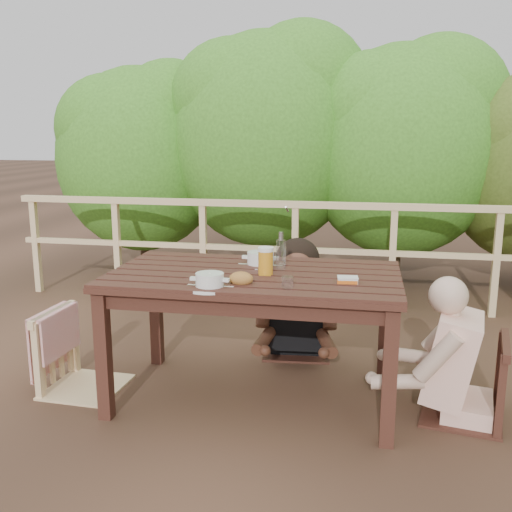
% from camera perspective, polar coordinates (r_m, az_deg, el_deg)
% --- Properties ---
extents(ground, '(60.00, 60.00, 0.00)m').
position_cam_1_polar(ground, '(3.69, -0.15, -13.97)').
color(ground, brown).
rests_on(ground, ground).
extents(table, '(1.72, 0.97, 0.80)m').
position_cam_1_polar(table, '(3.53, -0.16, -8.16)').
color(table, '#361B14').
rests_on(table, ground).
extents(chair_left, '(0.50, 0.50, 0.97)m').
position_cam_1_polar(chair_left, '(3.79, -16.99, -5.87)').
color(chair_left, '#D8B683').
rests_on(chair_left, ground).
extents(chair_far, '(0.53, 0.53, 0.98)m').
position_cam_1_polar(chair_far, '(4.25, 4.18, -3.34)').
color(chair_far, '#361B14').
rests_on(chair_far, ground).
extents(chair_right, '(0.54, 0.54, 0.94)m').
position_cam_1_polar(chair_right, '(3.50, 20.38, -7.95)').
color(chair_right, '#361B14').
rests_on(chair_right, ground).
extents(woman, '(0.61, 0.73, 1.37)m').
position_cam_1_polar(woman, '(4.22, 4.25, -0.71)').
color(woman, black).
rests_on(woman, ground).
extents(diner_right, '(0.77, 0.67, 1.37)m').
position_cam_1_polar(diner_right, '(3.44, 21.14, -4.58)').
color(diner_right, beige).
rests_on(diner_right, ground).
extents(railing, '(5.60, 0.10, 1.01)m').
position_cam_1_polar(railing, '(5.41, 3.92, 0.16)').
color(railing, '#D8B683').
rests_on(railing, ground).
extents(hedge_row, '(6.60, 1.60, 3.80)m').
position_cam_1_polar(hedge_row, '(6.46, 9.10, 14.43)').
color(hedge_row, '#39711F').
rests_on(hedge_row, ground).
extents(soup_near, '(0.26, 0.26, 0.09)m').
position_cam_1_polar(soup_near, '(3.11, -4.65, -2.51)').
color(soup_near, white).
rests_on(soup_near, table).
extents(soup_far, '(0.28, 0.28, 0.09)m').
position_cam_1_polar(soup_far, '(3.62, 0.46, -0.32)').
color(soup_far, silver).
rests_on(soup_far, table).
extents(bread_roll, '(0.14, 0.10, 0.08)m').
position_cam_1_polar(bread_roll, '(3.16, -1.50, -2.30)').
color(bread_roll, '#955526').
rests_on(bread_roll, table).
extents(beer_glass, '(0.09, 0.09, 0.18)m').
position_cam_1_polar(beer_glass, '(3.35, 0.97, -0.61)').
color(beer_glass, orange).
rests_on(beer_glass, table).
extents(bottle, '(0.06, 0.06, 0.25)m').
position_cam_1_polar(bottle, '(3.46, 2.51, 0.40)').
color(bottle, silver).
rests_on(bottle, table).
extents(tumbler, '(0.07, 0.07, 0.08)m').
position_cam_1_polar(tumbler, '(3.07, 3.17, -2.77)').
color(tumbler, silver).
rests_on(tumbler, table).
extents(butter_tub, '(0.12, 0.09, 0.05)m').
position_cam_1_polar(butter_tub, '(3.21, 9.16, -2.49)').
color(butter_tub, white).
rests_on(butter_tub, table).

